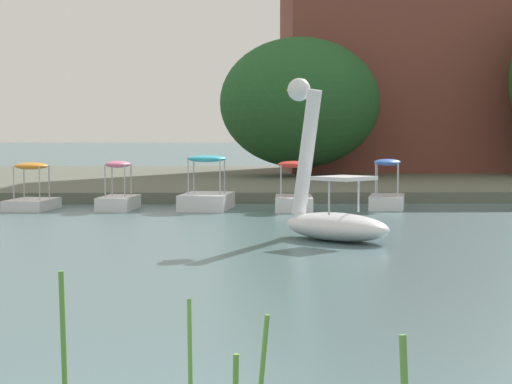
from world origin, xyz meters
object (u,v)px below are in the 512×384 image
object	(u,v)px
swan_boat	(331,207)
pedal_boat_blue	(387,194)
parked_van	(510,152)
pedal_boat_red	(294,196)
pedal_boat_pink	(118,196)
pedal_boat_orange	(32,196)
tree_willow_overhanging	(300,103)
pedal_boat_cyan	(207,195)

from	to	relation	value
swan_boat	pedal_boat_blue	xyz separation A→B (m)	(2.57, 7.87, -0.23)
parked_van	pedal_boat_red	bearing A→B (deg)	-124.11
pedal_boat_blue	pedal_boat_pink	world-z (taller)	pedal_boat_blue
pedal_boat_orange	tree_willow_overhanging	bearing A→B (deg)	57.14
swan_boat	tree_willow_overhanging	xyz separation A→B (m)	(0.97, 21.48, 3.03)
pedal_boat_blue	parked_van	bearing A→B (deg)	61.93
pedal_boat_red	pedal_boat_orange	size ratio (longest dim) A/B	1.12
swan_boat	pedal_boat_red	xyz separation A→B (m)	(-0.26, 7.37, -0.26)
pedal_boat_cyan	pedal_boat_pink	world-z (taller)	pedal_boat_cyan
pedal_boat_red	tree_willow_overhanging	bearing A→B (deg)	85.02
pedal_boat_red	pedal_boat_cyan	distance (m)	2.57
tree_willow_overhanging	parked_van	world-z (taller)	tree_willow_overhanging
pedal_boat_red	pedal_boat_orange	xyz separation A→B (m)	(-7.70, 0.28, -0.01)
pedal_boat_pink	pedal_boat_orange	distance (m)	2.55
pedal_boat_pink	pedal_boat_orange	bearing A→B (deg)	178.35
pedal_boat_red	parked_van	world-z (taller)	parked_van
tree_willow_overhanging	parked_van	distance (m)	11.72
pedal_boat_red	tree_willow_overhanging	xyz separation A→B (m)	(1.23, 14.10, 3.29)
tree_willow_overhanging	pedal_boat_red	bearing A→B (deg)	-94.98
pedal_boat_cyan	pedal_boat_orange	size ratio (longest dim) A/B	1.24
pedal_boat_pink	pedal_boat_orange	world-z (taller)	pedal_boat_pink
pedal_boat_red	pedal_boat_cyan	xyz separation A→B (m)	(-2.56, 0.28, 0.01)
swan_boat	pedal_boat_orange	distance (m)	11.05
pedal_boat_cyan	parked_van	distance (m)	22.90
swan_boat	parked_van	world-z (taller)	swan_boat
swan_boat	pedal_boat_red	world-z (taller)	swan_boat
pedal_boat_orange	parked_van	bearing A→B (deg)	41.61
pedal_boat_pink	tree_willow_overhanging	size ratio (longest dim) A/B	0.22
pedal_boat_blue	pedal_boat_pink	xyz separation A→B (m)	(-7.98, -0.28, -0.05)
swan_boat	pedal_boat_pink	world-z (taller)	swan_boat
swan_boat	pedal_boat_red	bearing A→B (deg)	92.03
pedal_boat_red	parked_van	size ratio (longest dim) A/B	0.49
pedal_boat_blue	parked_van	xyz separation A→B (m)	(9.26, 17.36, 0.94)
pedal_boat_blue	pedal_boat_cyan	size ratio (longest dim) A/B	0.86
swan_boat	pedal_boat_cyan	xyz separation A→B (m)	(-2.82, 7.65, -0.26)
pedal_boat_orange	parked_van	size ratio (longest dim) A/B	0.44
tree_willow_overhanging	parked_van	size ratio (longest dim) A/B	1.96
pedal_boat_red	pedal_boat_cyan	bearing A→B (deg)	173.86
pedal_boat_cyan	pedal_boat_orange	bearing A→B (deg)	179.94
pedal_boat_red	pedal_boat_orange	world-z (taller)	pedal_boat_red
swan_boat	pedal_boat_cyan	distance (m)	8.16
pedal_boat_red	tree_willow_overhanging	distance (m)	14.53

